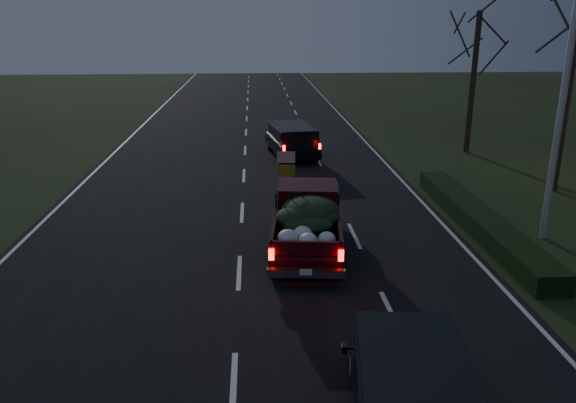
{
  "coord_description": "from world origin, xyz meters",
  "views": [
    {
      "loc": [
        0.47,
        -13.96,
        6.55
      ],
      "look_at": [
        1.47,
        2.2,
        1.3
      ],
      "focal_mm": 35.0,
      "sensor_mm": 36.0,
      "label": 1
    }
  ],
  "objects_px": {
    "lead_suv": "(292,137)",
    "pickup_truck": "(307,217)",
    "rear_suv": "(413,392)",
    "light_pole": "(569,59)"
  },
  "relations": [
    {
      "from": "lead_suv",
      "to": "rear_suv",
      "type": "relative_size",
      "value": 1.05
    },
    {
      "from": "pickup_truck",
      "to": "lead_suv",
      "type": "bearing_deg",
      "value": 94.07
    },
    {
      "from": "lead_suv",
      "to": "pickup_truck",
      "type": "bearing_deg",
      "value": -100.34
    },
    {
      "from": "pickup_truck",
      "to": "lead_suv",
      "type": "relative_size",
      "value": 1.1
    },
    {
      "from": "pickup_truck",
      "to": "lead_suv",
      "type": "height_order",
      "value": "pickup_truck"
    },
    {
      "from": "lead_suv",
      "to": "rear_suv",
      "type": "xyz_separation_m",
      "value": [
        0.52,
        -20.08,
        -0.04
      ]
    },
    {
      "from": "pickup_truck",
      "to": "lead_suv",
      "type": "xyz_separation_m",
      "value": [
        0.38,
        11.88,
        -0.01
      ]
    },
    {
      "from": "rear_suv",
      "to": "light_pole",
      "type": "bearing_deg",
      "value": 60.46
    },
    {
      "from": "light_pole",
      "to": "pickup_truck",
      "type": "bearing_deg",
      "value": -176.92
    },
    {
      "from": "light_pole",
      "to": "rear_suv",
      "type": "xyz_separation_m",
      "value": [
        -6.6,
        -8.6,
        -4.54
      ]
    }
  ]
}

